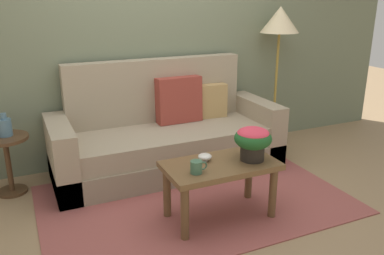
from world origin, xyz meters
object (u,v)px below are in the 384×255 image
at_px(floor_lamp, 280,29).
at_px(couch, 167,137).
at_px(potted_plant, 253,140).
at_px(coffee_mug, 197,167).
at_px(table_vase, 5,127).
at_px(side_table, 7,154).
at_px(coffee_table, 220,173).
at_px(snack_bowl, 205,157).

bearing_deg(floor_lamp, couch, -173.19).
xyz_separation_m(potted_plant, coffee_mug, (-0.51, -0.05, -0.12)).
distance_m(potted_plant, coffee_mug, 0.52).
height_order(coffee_mug, table_vase, table_vase).
height_order(side_table, floor_lamp, floor_lamp).
bearing_deg(potted_plant, coffee_table, 170.14).
bearing_deg(table_vase, coffee_table, -37.86).
relative_size(side_table, coffee_mug, 4.08).
xyz_separation_m(coffee_table, table_vase, (-1.51, 1.18, 0.24)).
height_order(side_table, potted_plant, potted_plant).
xyz_separation_m(floor_lamp, potted_plant, (-1.16, -1.32, -0.72)).
height_order(coffee_table, snack_bowl, snack_bowl).
height_order(couch, coffee_mug, couch).
bearing_deg(coffee_table, potted_plant, -9.86).
bearing_deg(side_table, floor_lamp, 2.22).
distance_m(side_table, potted_plant, 2.17).
distance_m(floor_lamp, snack_bowl, 2.10).
bearing_deg(couch, table_vase, 177.19).
relative_size(potted_plant, coffee_mug, 2.22).
relative_size(side_table, floor_lamp, 0.34).
relative_size(couch, coffee_table, 2.57).
bearing_deg(couch, coffee_mug, -100.56).
height_order(floor_lamp, snack_bowl, floor_lamp).
relative_size(coffee_table, floor_lamp, 0.56).
bearing_deg(coffee_mug, side_table, 135.62).
distance_m(potted_plant, snack_bowl, 0.40).
relative_size(side_table, table_vase, 2.63).
height_order(floor_lamp, potted_plant, floor_lamp).
distance_m(couch, coffee_table, 1.10).
height_order(couch, coffee_table, couch).
height_order(couch, table_vase, couch).
distance_m(coffee_table, potted_plant, 0.36).
distance_m(coffee_table, side_table, 1.92).
height_order(couch, snack_bowl, couch).
relative_size(floor_lamp, snack_bowl, 14.52).
bearing_deg(potted_plant, table_vase, 145.43).
relative_size(coffee_table, snack_bowl, 8.06).
bearing_deg(table_vase, snack_bowl, -37.38).
bearing_deg(coffee_mug, coffee_table, 20.33).
relative_size(side_table, potted_plant, 1.84).
bearing_deg(coffee_table, coffee_mug, -159.67).
bearing_deg(couch, snack_bowl, -93.72).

